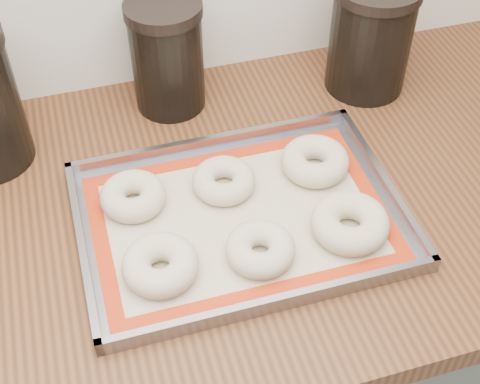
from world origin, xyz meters
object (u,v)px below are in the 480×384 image
object	(u,v)px
bagel_front_left	(160,265)
bagel_front_right	(350,223)
bagel_back_mid	(224,181)
canister_right	(371,37)
canister_mid	(167,56)
bagel_front_mid	(260,249)
baking_tray	(240,218)
bagel_back_left	(133,196)
bagel_back_right	(315,161)

from	to	relation	value
bagel_front_left	bagel_front_right	xyz separation A→B (m)	(0.27, -0.00, 0.00)
bagel_front_left	bagel_back_mid	distance (m)	0.18
bagel_front_left	canister_right	world-z (taller)	canister_right
canister_mid	bagel_front_mid	bearing A→B (deg)	-83.64
baking_tray	bagel_back_mid	xyz separation A→B (m)	(-0.01, 0.07, 0.01)
bagel_back_left	bagel_back_mid	size ratio (longest dim) A/B	1.02
bagel_back_left	bagel_front_right	bearing A→B (deg)	-26.42
baking_tray	bagel_back_right	world-z (taller)	bagel_back_right
baking_tray	bagel_front_mid	xyz separation A→B (m)	(0.01, -0.08, 0.02)
bagel_front_left	bagel_back_right	xyz separation A→B (m)	(0.27, 0.13, -0.00)
bagel_back_right	canister_right	size ratio (longest dim) A/B	0.54
baking_tray	bagel_front_right	size ratio (longest dim) A/B	4.16
bagel_back_left	canister_mid	size ratio (longest dim) A/B	0.50
baking_tray	bagel_back_right	xyz separation A→B (m)	(0.14, 0.06, 0.02)
bagel_back_mid	baking_tray	bearing A→B (deg)	-84.66
canister_mid	bagel_back_mid	bearing A→B (deg)	-82.70
bagel_front_mid	bagel_back_mid	size ratio (longest dim) A/B	1.01
baking_tray	bagel_back_mid	bearing A→B (deg)	95.34
baking_tray	bagel_back_right	size ratio (longest dim) A/B	4.40
bagel_front_right	canister_right	bearing A→B (deg)	62.74
bagel_back_mid	canister_right	size ratio (longest dim) A/B	0.49
bagel_front_right	canister_right	world-z (taller)	canister_right
baking_tray	bagel_front_mid	size ratio (longest dim) A/B	4.83
bagel_front_left	bagel_front_right	distance (m)	0.27
baking_tray	bagel_front_mid	distance (m)	0.08
baking_tray	bagel_back_mid	distance (m)	0.07
bagel_back_left	canister_right	distance (m)	0.49
bagel_front_mid	bagel_back_mid	world-z (taller)	bagel_front_mid
bagel_front_left	bagel_front_mid	size ratio (longest dim) A/B	1.08
baking_tray	bagel_back_left	bearing A→B (deg)	153.42
baking_tray	bagel_front_right	world-z (taller)	bagel_front_right
bagel_front_right	bagel_back_left	world-z (taller)	bagel_front_right
canister_right	bagel_front_left	bearing A→B (deg)	-143.95
bagel_back_right	canister_mid	xyz separation A→B (m)	(-0.17, 0.23, 0.07)
baking_tray	canister_mid	size ratio (longest dim) A/B	2.41
bagel_front_left	canister_right	size ratio (longest dim) A/B	0.53
bagel_back_left	bagel_back_mid	bearing A→B (deg)	-2.41
bagel_back_left	canister_mid	world-z (taller)	canister_mid
baking_tray	canister_mid	xyz separation A→B (m)	(-0.04, 0.30, 0.09)
baking_tray	bagel_back_mid	world-z (taller)	bagel_back_mid
bagel_back_mid	bagel_front_mid	bearing A→B (deg)	-85.18
bagel_front_left	canister_mid	bearing A→B (deg)	75.52
bagel_back_left	bagel_back_mid	xyz separation A→B (m)	(0.14, -0.01, -0.00)
bagel_back_right	canister_mid	bearing A→B (deg)	126.82
bagel_front_left	bagel_front_right	bearing A→B (deg)	-0.78
bagel_front_left	bagel_front_mid	bearing A→B (deg)	-4.59
bagel_back_right	bagel_front_left	bearing A→B (deg)	-154.27
bagel_front_mid	bagel_front_right	distance (m)	0.13
bagel_back_mid	bagel_back_left	bearing A→B (deg)	177.59
bagel_front_mid	canister_right	world-z (taller)	canister_right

